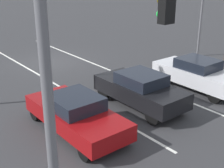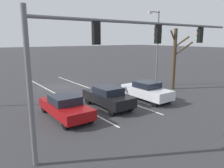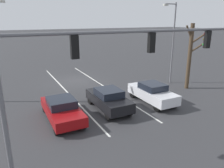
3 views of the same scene
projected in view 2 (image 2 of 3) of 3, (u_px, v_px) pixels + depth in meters
The scene contains 9 objects.
ground_plane at pixel (64, 87), 22.72m from camera, with size 240.00×240.00×0.00m, color #333335.
lane_stripe_left_divider at pixel (94, 90), 21.44m from camera, with size 0.12×17.81×0.01m, color silver.
lane_stripe_center_divider at pixel (59, 95), 19.37m from camera, with size 0.12×17.81×0.01m, color silver.
car_black_midlane_front at pixel (108, 97), 15.80m from camera, with size 1.80×4.34×1.53m.
car_maroon_rightlane_front at pixel (65, 106), 13.81m from camera, with size 1.85×4.63×1.41m.
car_silver_leftlane_front at pixel (147, 91), 17.65m from camera, with size 1.76×4.40×1.53m.
traffic_signal_gantry at pixel (125, 44), 10.29m from camera, with size 13.09×0.37×6.10m.
street_lamp_left_shoulder at pixel (157, 44), 22.55m from camera, with size 1.51×0.24×7.68m.
bare_tree_near at pixel (175, 57), 21.19m from camera, with size 1.65×1.59×5.88m.
Camera 2 is at (8.87, 20.93, 4.91)m, focal length 35.00 mm.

